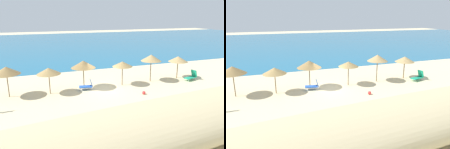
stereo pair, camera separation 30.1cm
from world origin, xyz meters
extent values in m
plane|color=beige|center=(0.00, 0.00, 0.00)|extent=(160.00, 160.00, 0.00)
cube|color=#1E6B93|center=(0.00, 38.13, 0.00)|extent=(160.00, 60.68, 0.01)
ellipsoid|color=#C9B586|center=(3.43, -9.78, 1.21)|extent=(53.54, 8.55, 2.42)
cylinder|color=brown|center=(-8.26, 0.94, 1.10)|extent=(0.07, 0.07, 2.20)
cone|color=olive|center=(-8.26, 0.94, 2.39)|extent=(2.32, 2.32, 0.67)
cylinder|color=brown|center=(-4.83, 0.51, 1.00)|extent=(0.08, 0.08, 2.01)
cone|color=#9E7F4C|center=(-4.83, 0.51, 2.14)|extent=(2.12, 2.12, 0.57)
cylinder|color=brown|center=(-1.59, 0.90, 1.11)|extent=(0.08, 0.08, 2.22)
cone|color=olive|center=(-1.59, 0.90, 2.41)|extent=(2.34, 2.34, 0.69)
cylinder|color=brown|center=(2.31, 0.52, 1.05)|extent=(0.07, 0.07, 2.10)
cone|color=#9E7F4C|center=(2.31, 0.52, 2.21)|extent=(2.02, 2.02, 0.51)
cylinder|color=brown|center=(5.68, 0.68, 1.20)|extent=(0.08, 0.08, 2.39)
cone|color=tan|center=(5.68, 0.68, 2.58)|extent=(2.17, 2.17, 0.67)
cylinder|color=brown|center=(9.16, 0.71, 1.03)|extent=(0.10, 0.10, 2.05)
cone|color=tan|center=(9.16, 0.71, 2.20)|extent=(2.13, 2.13, 0.60)
cube|color=blue|center=(-1.56, 0.41, 0.32)|extent=(1.31, 0.87, 0.07)
cube|color=blue|center=(-1.00, 0.31, 0.66)|extent=(0.36, 0.71, 0.66)
cylinder|color=silver|center=(-2.01, 0.78, 0.14)|extent=(0.04, 0.04, 0.29)
cylinder|color=silver|center=(-2.11, 0.21, 0.14)|extent=(0.04, 0.04, 0.29)
cylinder|color=silver|center=(-1.00, 0.60, 0.14)|extent=(0.04, 0.04, 0.29)
cylinder|color=silver|center=(-1.10, 0.04, 0.14)|extent=(0.04, 0.04, 0.29)
cube|color=#199972|center=(9.96, -0.55, 0.30)|extent=(1.53, 0.99, 0.07)
cube|color=#199972|center=(10.60, -0.38, 0.70)|extent=(0.48, 0.72, 0.78)
cylinder|color=silver|center=(9.30, -0.43, 0.13)|extent=(0.04, 0.04, 0.26)
cylinder|color=silver|center=(9.44, -0.97, 0.13)|extent=(0.04, 0.04, 0.26)
cylinder|color=silver|center=(10.47, -0.13, 0.13)|extent=(0.04, 0.04, 0.26)
cylinder|color=silver|center=(10.61, -0.67, 0.13)|extent=(0.04, 0.04, 0.26)
sphere|color=red|center=(3.09, -2.64, 0.16)|extent=(0.31, 0.31, 0.31)
camera|label=1|loc=(-6.07, -18.87, 6.93)|focal=34.68mm
camera|label=2|loc=(-5.79, -18.98, 6.93)|focal=34.68mm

